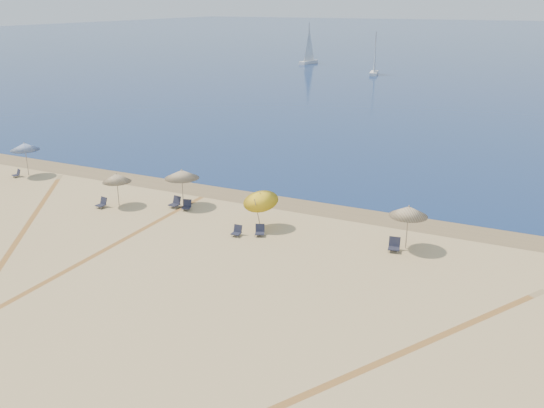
# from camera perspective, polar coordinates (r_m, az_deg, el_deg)

# --- Properties ---
(ocean) EXTENTS (500.00, 500.00, 0.00)m
(ocean) POSITION_cam_1_polar(r_m,az_deg,el_deg) (235.33, 22.79, 14.99)
(ocean) COLOR #0C2151
(ocean) RESTS_ON ground
(wet_sand) EXTENTS (500.00, 500.00, 0.00)m
(wet_sand) POSITION_cam_1_polar(r_m,az_deg,el_deg) (38.61, 2.55, -0.01)
(wet_sand) COLOR olive
(wet_sand) RESTS_ON ground
(umbrella_0) EXTENTS (2.17, 2.17, 2.66)m
(umbrella_0) POSITION_cam_1_polar(r_m,az_deg,el_deg) (48.26, -23.34, 5.25)
(umbrella_0) COLOR gray
(umbrella_0) RESTS_ON ground
(umbrella_1) EXTENTS (1.89, 1.89, 2.27)m
(umbrella_1) POSITION_cam_1_polar(r_m,az_deg,el_deg) (39.12, -15.17, 2.53)
(umbrella_1) COLOR gray
(umbrella_1) RESTS_ON ground
(umbrella_2) EXTENTS (2.27, 2.27, 2.55)m
(umbrella_2) POSITION_cam_1_polar(r_m,az_deg,el_deg) (38.04, -8.95, 2.95)
(umbrella_2) COLOR gray
(umbrella_2) RESTS_ON ground
(umbrella_3) EXTENTS (2.11, 2.17, 2.56)m
(umbrella_3) POSITION_cam_1_polar(r_m,az_deg,el_deg) (33.95, -1.20, 0.64)
(umbrella_3) COLOR gray
(umbrella_3) RESTS_ON ground
(umbrella_4) EXTENTS (2.09, 2.09, 2.53)m
(umbrella_4) POSITION_cam_1_polar(r_m,az_deg,el_deg) (31.87, 13.41, -0.70)
(umbrella_4) COLOR gray
(umbrella_4) RESTS_ON ground
(chair_0) EXTENTS (0.67, 0.71, 0.59)m
(chair_0) POSITION_cam_1_polar(r_m,az_deg,el_deg) (48.71, -23.98, 2.77)
(chair_0) COLOR black
(chair_0) RESTS_ON ground
(chair_1) EXTENTS (0.65, 0.73, 0.66)m
(chair_1) POSITION_cam_1_polar(r_m,az_deg,el_deg) (39.54, -16.52, 0.09)
(chair_1) COLOR black
(chair_1) RESTS_ON ground
(chair_2) EXTENTS (0.69, 0.78, 0.72)m
(chair_2) POSITION_cam_1_polar(r_m,az_deg,el_deg) (38.49, -9.56, 0.15)
(chair_2) COLOR black
(chair_2) RESTS_ON ground
(chair_3) EXTENTS (0.69, 0.76, 0.65)m
(chair_3) POSITION_cam_1_polar(r_m,az_deg,el_deg) (37.90, -8.46, -0.14)
(chair_3) COLOR black
(chair_3) RESTS_ON ground
(chair_4) EXTENTS (0.53, 0.61, 0.61)m
(chair_4) POSITION_cam_1_polar(r_m,az_deg,el_deg) (33.48, -3.50, -2.70)
(chair_4) COLOR black
(chair_4) RESTS_ON ground
(chair_5) EXTENTS (0.73, 0.78, 0.64)m
(chair_5) POSITION_cam_1_polar(r_m,az_deg,el_deg) (33.45, -1.21, -2.66)
(chair_5) COLOR black
(chair_5) RESTS_ON ground
(chair_6) EXTENTS (0.72, 0.81, 0.74)m
(chair_6) POSITION_cam_1_polar(r_m,az_deg,el_deg) (32.11, 12.03, -4.01)
(chair_6) COLOR black
(chair_6) RESTS_ON ground
(sailboat_0) EXTENTS (2.26, 5.24, 7.58)m
(sailboat_0) POSITION_cam_1_polar(r_m,az_deg,el_deg) (109.52, 10.16, 13.71)
(sailboat_0) COLOR white
(sailboat_0) RESTS_ON ocean
(sailboat_3) EXTENTS (2.29, 5.82, 8.44)m
(sailboat_3) POSITION_cam_1_polar(r_m,az_deg,el_deg) (127.25, 3.68, 14.87)
(sailboat_3) COLOR white
(sailboat_3) RESTS_ON ocean
(tire_tracks) EXTENTS (58.25, 44.40, 0.00)m
(tire_tracks) POSITION_cam_1_polar(r_m,az_deg,el_deg) (28.35, -16.39, -8.45)
(tire_tracks) COLOR tan
(tire_tracks) RESTS_ON ground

